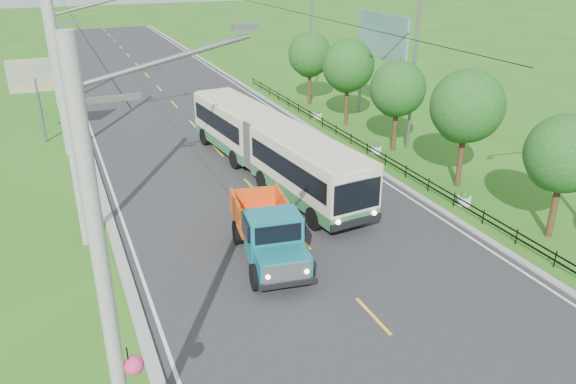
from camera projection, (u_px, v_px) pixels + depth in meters
ground at (373, 316)px, 18.62m from camera, size 240.00×240.00×0.00m
road at (209, 141)px, 35.49m from camera, size 14.00×120.00×0.02m
curb_left at (90, 155)px, 32.88m from camera, size 0.40×120.00×0.15m
curb_right at (311, 128)px, 38.04m from camera, size 0.30×120.00×0.10m
edge_line_left at (100, 155)px, 33.10m from camera, size 0.12×120.00×0.00m
edge_line_right at (304, 129)px, 37.88m from camera, size 0.12×120.00×0.00m
centre_dash at (373, 316)px, 18.61m from camera, size 0.12×2.20×0.00m
railing_right at (367, 149)px, 33.19m from camera, size 0.04×40.00×0.60m
pole_nearest at (108, 292)px, 11.16m from camera, size 3.51×0.44×10.00m
pole_near at (69, 125)px, 21.21m from camera, size 3.51×0.32×10.00m
pole_mid at (56, 68)px, 31.34m from camera, size 3.51×0.32×10.00m
pole_far at (49, 39)px, 41.47m from camera, size 3.51×0.32×10.00m
tree_second at (562, 157)px, 22.56m from camera, size 3.18×3.26×5.30m
tree_third at (466, 109)px, 27.44m from camera, size 3.60×3.62×6.00m
tree_fourth at (397, 91)px, 32.66m from camera, size 3.24×3.31×5.40m
tree_fifth at (348, 68)px, 37.62m from camera, size 3.48×3.52×5.80m
tree_back at (310, 57)px, 42.76m from camera, size 3.30×3.36×5.50m
streetlight_mid at (412, 68)px, 32.30m from camera, size 3.02×0.20×9.07m
streetlight_far at (309, 36)px, 44.12m from camera, size 3.02×0.20×9.07m
planter_near at (464, 199)px, 26.66m from camera, size 0.64×0.64×0.67m
planter_mid at (376, 148)px, 33.41m from camera, size 0.64×0.64×0.67m
planter_far at (318, 115)px, 40.16m from camera, size 0.64×0.64×0.67m
billboard_left at (35, 81)px, 33.92m from camera, size 3.00×0.20×5.20m
billboard_right at (382, 43)px, 37.78m from camera, size 0.24×6.00×7.30m
bus at (270, 144)px, 29.34m from camera, size 4.08×15.95×3.05m
dump_truck at (269, 230)px, 21.51m from camera, size 2.83×5.76×2.32m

